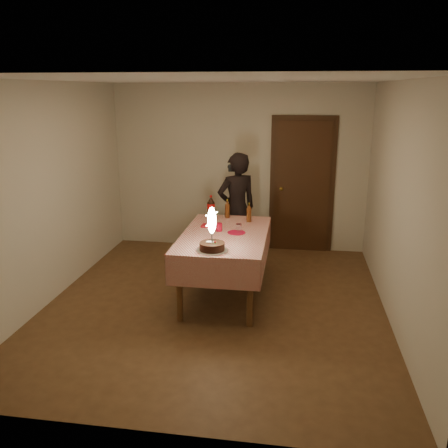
{
  "coord_description": "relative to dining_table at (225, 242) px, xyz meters",
  "views": [
    {
      "loc": [
        0.9,
        -5.15,
        2.5
      ],
      "look_at": [
        0.07,
        0.22,
        0.95
      ],
      "focal_mm": 38.0,
      "sensor_mm": 36.0,
      "label": 1
    }
  ],
  "objects": [
    {
      "name": "ground",
      "position": [
        -0.07,
        -0.27,
        -0.71
      ],
      "size": [
        4.0,
        4.5,
        0.01
      ],
      "primitive_type": "cube",
      "color": "brown",
      "rests_on": "ground"
    },
    {
      "name": "room_shell",
      "position": [
        -0.04,
        -0.2,
        0.95
      ],
      "size": [
        4.04,
        4.54,
        2.62
      ],
      "color": "beige",
      "rests_on": "ground"
    },
    {
      "name": "dining_table",
      "position": [
        0.0,
        0.0,
        0.0
      ],
      "size": [
        1.02,
        1.72,
        0.82
      ],
      "color": "brown",
      "rests_on": "ground"
    },
    {
      "name": "birthday_cake",
      "position": [
        -0.04,
        -0.64,
        0.23
      ],
      "size": [
        0.34,
        0.34,
        0.48
      ],
      "color": "white",
      "rests_on": "dining_table"
    },
    {
      "name": "red_plate",
      "position": [
        0.14,
        0.05,
        0.11
      ],
      "size": [
        0.22,
        0.22,
        0.01
      ],
      "primitive_type": "cylinder",
      "color": "#BA0C2B",
      "rests_on": "dining_table"
    },
    {
      "name": "red_cup",
      "position": [
        -0.08,
        0.09,
        0.16
      ],
      "size": [
        0.08,
        0.08,
        0.1
      ],
      "primitive_type": "cylinder",
      "color": "red",
      "rests_on": "dining_table"
    },
    {
      "name": "clear_cup",
      "position": [
        0.16,
        0.13,
        0.15
      ],
      "size": [
        0.07,
        0.07,
        0.09
      ],
      "primitive_type": "cylinder",
      "color": "white",
      "rests_on": "dining_table"
    },
    {
      "name": "napkin_stack",
      "position": [
        -0.26,
        0.27,
        0.12
      ],
      "size": [
        0.15,
        0.15,
        0.02
      ],
      "primitive_type": "cube",
      "color": "#B3141F",
      "rests_on": "dining_table"
    },
    {
      "name": "cola_bottle",
      "position": [
        -0.29,
        0.66,
        0.26
      ],
      "size": [
        0.1,
        0.1,
        0.32
      ],
      "color": "black",
      "rests_on": "dining_table"
    },
    {
      "name": "amber_bottle_left",
      "position": [
        -0.08,
        0.74,
        0.23
      ],
      "size": [
        0.06,
        0.06,
        0.25
      ],
      "color": "#57290E",
      "rests_on": "dining_table"
    },
    {
      "name": "amber_bottle_right",
      "position": [
        0.24,
        0.58,
        0.23
      ],
      "size": [
        0.06,
        0.06,
        0.25
      ],
      "color": "#57290E",
      "rests_on": "dining_table"
    },
    {
      "name": "photographer",
      "position": [
        -0.01,
        1.22,
        0.12
      ],
      "size": [
        0.72,
        0.65,
        1.64
      ],
      "color": "black",
      "rests_on": "ground"
    }
  ]
}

